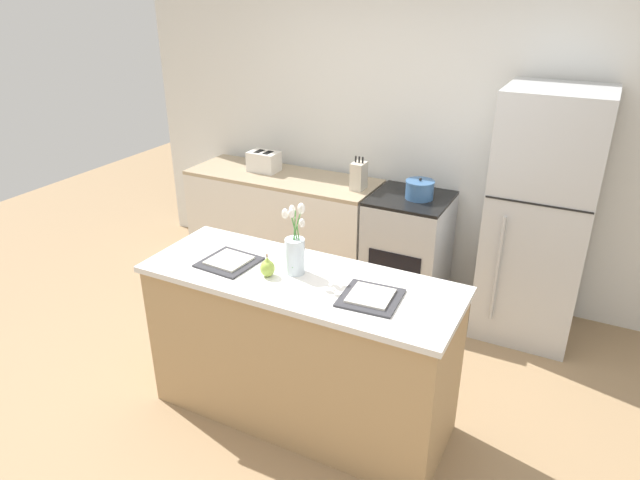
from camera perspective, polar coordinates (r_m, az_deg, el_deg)
ground_plane at (r=3.70m, az=-1.85°, el=-16.82°), size 10.00×10.00×0.00m
back_wall at (r=4.75m, az=9.88°, el=10.92°), size 5.20×0.08×2.70m
kitchen_island at (r=3.40m, az=-1.96°, el=-10.76°), size 1.80×0.66×0.96m
back_counter at (r=5.10m, az=-3.67°, el=1.60°), size 1.68×0.60×0.91m
stove_range at (r=4.66m, az=8.72°, el=-0.99°), size 0.60×0.61×0.91m
refrigerator at (r=4.31m, az=21.10°, el=1.99°), size 0.68×0.67×1.82m
flower_vase at (r=3.13m, az=-2.52°, el=-1.06°), size 0.12×0.14×0.40m
pear_figurine at (r=3.14m, az=-5.27°, el=-2.74°), size 0.08×0.08×0.13m
plate_setting_left at (r=3.33m, az=-9.09°, el=-2.13°), size 0.32×0.32×0.02m
plate_setting_right at (r=2.95m, az=5.07°, el=-5.70°), size 0.32×0.32×0.02m
toaster at (r=5.04m, az=-5.63°, el=7.83°), size 0.28×0.18×0.17m
cooking_pot at (r=4.44m, az=9.93°, el=4.99°), size 0.22×0.22×0.17m
knife_block at (r=4.57m, az=3.89°, el=6.42°), size 0.10×0.14×0.27m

